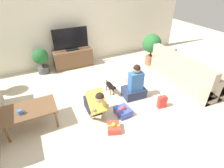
# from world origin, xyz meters

# --- Properties ---
(ground_plane) EXTENTS (16.00, 16.00, 0.00)m
(ground_plane) POSITION_xyz_m (0.00, 0.00, 0.00)
(ground_plane) COLOR beige
(wall_back) EXTENTS (8.40, 0.06, 2.60)m
(wall_back) POSITION_xyz_m (0.00, 2.63, 1.30)
(wall_back) COLOR silver
(wall_back) RESTS_ON ground_plane
(sofa_right) EXTENTS (0.83, 2.07, 0.84)m
(sofa_right) POSITION_xyz_m (2.43, -0.02, 0.30)
(sofa_right) COLOR tan
(sofa_right) RESTS_ON ground_plane
(coffee_table) EXTENTS (0.98, 0.60, 0.43)m
(coffee_table) POSITION_xyz_m (-1.50, 0.04, 0.39)
(coffee_table) COLOR brown
(coffee_table) RESTS_ON ground_plane
(tv_console) EXTENTS (1.21, 0.46, 0.56)m
(tv_console) POSITION_xyz_m (-0.05, 2.33, 0.28)
(tv_console) COLOR brown
(tv_console) RESTS_ON ground_plane
(tv) EXTENTS (1.07, 0.20, 0.68)m
(tv) POSITION_xyz_m (-0.05, 2.33, 0.86)
(tv) COLOR black
(tv) RESTS_ON tv_console
(potted_plant_corner_right) EXTENTS (0.59, 0.59, 1.01)m
(potted_plant_corner_right) POSITION_xyz_m (2.29, 1.36, 0.65)
(potted_plant_corner_right) COLOR #A36042
(potted_plant_corner_right) RESTS_ON ground_plane
(potted_plant_back_left) EXTENTS (0.45, 0.45, 0.76)m
(potted_plant_back_left) POSITION_xyz_m (-1.00, 2.28, 0.44)
(potted_plant_back_left) COLOR #4C4C51
(potted_plant_back_left) RESTS_ON ground_plane
(person_kneeling) EXTENTS (0.35, 0.77, 0.75)m
(person_kneeling) POSITION_xyz_m (-0.26, -0.20, 0.32)
(person_kneeling) COLOR #23232D
(person_kneeling) RESTS_ON ground_plane
(person_sitting) EXTENTS (0.55, 0.51, 0.89)m
(person_sitting) POSITION_xyz_m (0.83, 0.01, 0.31)
(person_sitting) COLOR #283351
(person_sitting) RESTS_ON ground_plane
(dog) EXTENTS (0.13, 0.54, 0.31)m
(dog) POSITION_xyz_m (0.37, 0.38, 0.21)
(dog) COLOR black
(dog) RESTS_ON ground_plane
(gift_box_a) EXTENTS (0.32, 0.35, 0.23)m
(gift_box_a) POSITION_xyz_m (0.27, -0.44, 0.08)
(gift_box_a) COLOR #3D51BC
(gift_box_a) RESTS_ON ground_plane
(gift_box_b) EXTENTS (0.32, 0.34, 0.20)m
(gift_box_b) POSITION_xyz_m (-0.11, -0.77, 0.07)
(gift_box_b) COLOR red
(gift_box_b) RESTS_ON ground_plane
(gift_bag_a) EXTENTS (0.21, 0.15, 0.31)m
(gift_bag_a) POSITION_xyz_m (1.18, -0.61, 0.15)
(gift_bag_a) COLOR red
(gift_bag_a) RESTS_ON ground_plane
(mug) EXTENTS (0.12, 0.08, 0.09)m
(mug) POSITION_xyz_m (-1.64, -0.05, 0.48)
(mug) COLOR #386BAD
(mug) RESTS_ON coffee_table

